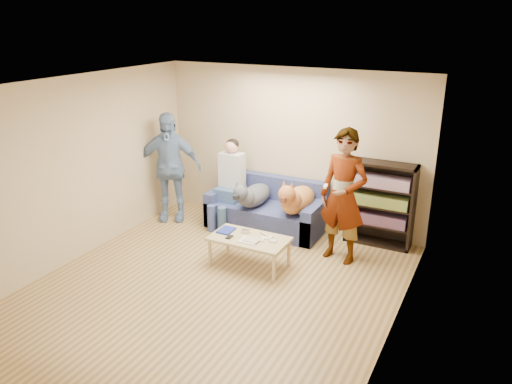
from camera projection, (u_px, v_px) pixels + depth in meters
The scene contains 27 objects.
ground at pixel (214, 288), 6.50m from camera, with size 5.00×5.00×0.00m, color olive.
ceiling at pixel (208, 86), 5.62m from camera, with size 5.00×5.00×0.00m, color white.
wall_back at pixel (292, 148), 8.16m from camera, with size 4.50×4.50×0.00m, color tan.
wall_front at pixel (45, 290), 3.96m from camera, with size 4.50×4.50×0.00m, color tan.
wall_left at pixel (75, 170), 7.02m from camera, with size 5.00×5.00×0.00m, color tan.
wall_right at pixel (399, 229), 5.10m from camera, with size 5.00×5.00×0.00m, color tan.
blanket at pixel (306, 211), 7.74m from camera, with size 0.36×0.30×0.12m, color #BCBCC1.
person_standing_right at pixel (343, 196), 6.97m from camera, with size 0.70×0.46×1.93m, color gray.
person_standing_left at pixel (169, 167), 8.40m from camera, with size 1.09×0.46×1.87m, color #7C9CC6.
held_controller at pixel (326, 186), 6.82m from camera, with size 0.04×0.13×0.03m, color white.
notebook_blue at pixel (226, 230), 7.18m from camera, with size 0.20×0.26×0.03m, color #1B2A98.
papers at pixel (249, 241), 6.86m from camera, with size 0.26×0.20×0.01m, color silver.
magazine at pixel (252, 240), 6.86m from camera, with size 0.22×0.17×0.01m, color #B8AF93.
camera_silver at pixel (246, 231), 7.11m from camera, with size 0.11×0.06×0.05m, color #B7B8BC.
controller_a at pixel (270, 238), 6.93m from camera, with size 0.04×0.13×0.03m, color silver.
controller_b at pixel (273, 241), 6.83m from camera, with size 0.09×0.06×0.03m, color silver.
headphone_cup_a at pixel (261, 240), 6.86m from camera, with size 0.07×0.07×0.02m, color silver.
headphone_cup_b at pixel (264, 238), 6.93m from camera, with size 0.07×0.07×0.02m, color white.
pen_orange at pixel (242, 242), 6.84m from camera, with size 0.01×0.01×0.14m, color orange.
pen_black at pixel (263, 234), 7.07m from camera, with size 0.01×0.01×0.14m, color black.
wallet at pixel (229, 237), 6.97m from camera, with size 0.07×0.12×0.01m, color black.
sofa at pixel (267, 211), 8.27m from camera, with size 1.90×0.85×0.82m.
person_seated at pixel (229, 180), 8.27m from camera, with size 0.40×0.73×1.47m.
dog_gray at pixel (252, 195), 8.02m from camera, with size 0.38×1.23×0.55m.
dog_tan at pixel (296, 199), 7.76m from camera, with size 0.43×1.18×0.63m.
coffee_table at pixel (249, 241), 6.98m from camera, with size 1.10×0.60×0.42m.
bookshelf at pixel (381, 202), 7.56m from camera, with size 1.00×0.34×1.30m.
Camera 1 is at (3.07, -4.83, 3.37)m, focal length 35.00 mm.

